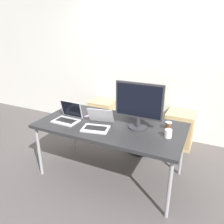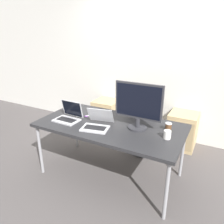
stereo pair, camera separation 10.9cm
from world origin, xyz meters
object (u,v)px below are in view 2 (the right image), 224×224
(cabinet_left, at_px, (107,115))
(laptop_right, at_px, (68,116))
(office_chair, at_px, (144,129))
(coffee_cup_white, at_px, (167,135))
(cabinet_right, at_px, (182,130))
(monitor, at_px, (138,105))
(coffee_cup_brown, at_px, (168,127))
(laptop_left, at_px, (97,124))

(cabinet_left, xyz_separation_m, laptop_right, (0.18, -1.36, 0.51))
(office_chair, bearing_deg, coffee_cup_white, -56.15)
(cabinet_right, relative_size, monitor, 1.03)
(office_chair, distance_m, coffee_cup_brown, 0.89)
(laptop_right, height_order, coffee_cup_white, laptop_right)
(cabinet_left, height_order, laptop_right, laptop_right)
(laptop_right, relative_size, coffee_cup_white, 3.41)
(coffee_cup_white, bearing_deg, office_chair, 123.85)
(cabinet_left, height_order, coffee_cup_brown, coffee_cup_brown)
(cabinet_left, bearing_deg, cabinet_right, 0.00)
(office_chair, distance_m, monitor, 0.99)
(cabinet_right, bearing_deg, monitor, -107.01)
(coffee_cup_brown, bearing_deg, laptop_left, -157.98)
(laptop_right, xyz_separation_m, coffee_cup_brown, (1.25, 0.30, -0.00))
(cabinet_right, bearing_deg, coffee_cup_brown, -90.67)
(coffee_cup_brown, bearing_deg, office_chair, 129.75)
(coffee_cup_white, relative_size, coffee_cup_brown, 1.02)
(cabinet_right, bearing_deg, office_chair, -138.97)
(cabinet_right, relative_size, laptop_right, 1.83)
(coffee_cup_brown, bearing_deg, coffee_cup_white, -78.90)
(laptop_right, bearing_deg, coffee_cup_brown, 13.37)
(laptop_left, distance_m, coffee_cup_brown, 0.86)
(monitor, bearing_deg, office_chair, 102.41)
(monitor, bearing_deg, cabinet_right, 72.99)
(laptop_left, xyz_separation_m, laptop_right, (-0.46, 0.02, 0.00))
(cabinet_left, relative_size, laptop_left, 1.54)
(laptop_right, relative_size, monitor, 0.56)
(cabinet_right, distance_m, laptop_left, 1.68)
(cabinet_left, height_order, laptop_left, laptop_left)
(laptop_left, height_order, monitor, monitor)
(monitor, relative_size, coffee_cup_white, 6.07)
(laptop_right, distance_m, coffee_cup_brown, 1.29)
(laptop_right, bearing_deg, office_chair, 50.62)
(cabinet_left, distance_m, coffee_cup_white, 2.01)
(monitor, height_order, coffee_cup_brown, monitor)
(laptop_right, distance_m, monitor, 0.96)
(coffee_cup_brown, bearing_deg, laptop_right, -166.63)
(laptop_left, height_order, coffee_cup_brown, laptop_left)
(office_chair, xyz_separation_m, monitor, (0.16, -0.72, 0.65))
(laptop_left, relative_size, monitor, 0.67)
(laptop_left, xyz_separation_m, coffee_cup_white, (0.84, 0.11, 0.00))
(laptop_right, bearing_deg, coffee_cup_white, 4.01)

